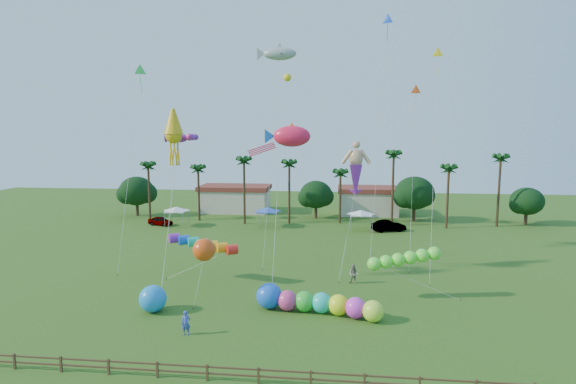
# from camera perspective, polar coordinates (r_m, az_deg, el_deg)

# --- Properties ---
(ground) EXTENTS (160.00, 160.00, 0.00)m
(ground) POSITION_cam_1_polar(r_m,az_deg,el_deg) (33.24, -1.92, -17.90)
(ground) COLOR #285116
(ground) RESTS_ON ground
(tree_line) EXTENTS (69.46, 8.91, 11.00)m
(tree_line) POSITION_cam_1_polar(r_m,az_deg,el_deg) (74.40, 5.51, -0.26)
(tree_line) COLOR #3A2819
(tree_line) RESTS_ON ground
(buildings_row) EXTENTS (35.00, 7.00, 4.00)m
(buildings_row) POSITION_cam_1_polar(r_m,az_deg,el_deg) (81.00, 0.83, -1.22)
(buildings_row) COLOR beige
(buildings_row) RESTS_ON ground
(tent_row) EXTENTS (31.00, 4.00, 0.60)m
(tent_row) POSITION_cam_1_polar(r_m,az_deg,el_deg) (67.84, -2.68, -2.29)
(tent_row) COLOR white
(tent_row) RESTS_ON ground
(fence) EXTENTS (36.12, 0.12, 1.00)m
(fence) POSITION_cam_1_polar(r_m,az_deg,el_deg) (27.69, -3.79, -22.02)
(fence) COLOR brown
(fence) RESTS_ON ground
(car_a) EXTENTS (4.31, 2.71, 1.37)m
(car_a) POSITION_cam_1_polar(r_m,az_deg,el_deg) (72.79, -15.89, -3.55)
(car_a) COLOR #4C4C54
(car_a) RESTS_ON ground
(car_b) EXTENTS (5.18, 3.14, 1.61)m
(car_b) POSITION_cam_1_polar(r_m,az_deg,el_deg) (67.37, 12.67, -4.22)
(car_b) COLOR #4C4C54
(car_b) RESTS_ON ground
(spectator_a) EXTENTS (0.70, 0.52, 1.76)m
(spectator_a) POSITION_cam_1_polar(r_m,az_deg,el_deg) (33.92, -12.84, -15.92)
(spectator_a) COLOR #364EBE
(spectator_a) RESTS_ON ground
(spectator_b) EXTENTS (1.12, 1.01, 1.87)m
(spectator_b) POSITION_cam_1_polar(r_m,az_deg,el_deg) (43.81, 8.33, -10.29)
(spectator_b) COLOR gray
(spectator_b) RESTS_ON ground
(caterpillar_inflatable) EXTENTS (10.31, 3.85, 2.11)m
(caterpillar_inflatable) POSITION_cam_1_polar(r_m,az_deg,el_deg) (36.82, 3.25, -13.81)
(caterpillar_inflatable) COLOR #D7387E
(caterpillar_inflatable) RESTS_ON ground
(blue_ball) EXTENTS (2.17, 2.17, 2.17)m
(blue_ball) POSITION_cam_1_polar(r_m,az_deg,el_deg) (38.48, -16.79, -12.85)
(blue_ball) COLOR #1985E8
(blue_ball) RESTS_ON ground
(rainbow_tube) EXTENTS (8.60, 3.47, 3.92)m
(rainbow_tube) POSITION_cam_1_polar(r_m,az_deg,el_deg) (43.05, -9.44, -7.17)
(rainbow_tube) COLOR red
(rainbow_tube) RESTS_ON ground
(green_worm) EXTENTS (10.62, 3.12, 3.84)m
(green_worm) POSITION_cam_1_polar(r_m,az_deg,el_deg) (39.52, 10.86, -8.97)
(green_worm) COLOR #5EF736
(green_worm) RESTS_ON ground
(orange_ball_kite) EXTENTS (2.38, 2.38, 5.89)m
(orange_ball_kite) POSITION_cam_1_polar(r_m,az_deg,el_deg) (36.86, -10.61, -7.23)
(orange_ball_kite) COLOR #E74812
(orange_ball_kite) RESTS_ON ground
(merman_kite) EXTENTS (2.88, 5.06, 13.00)m
(merman_kite) POSITION_cam_1_polar(r_m,az_deg,el_deg) (46.14, 8.61, 2.57)
(merman_kite) COLOR tan
(merman_kite) RESTS_ON ground
(fish_kite) EXTENTS (5.72, 7.38, 15.09)m
(fish_kite) POSITION_cam_1_polar(r_m,az_deg,el_deg) (43.79, 0.49, 7.09)
(fish_kite) COLOR #F91B44
(fish_kite) RESTS_ON ground
(shark_kite) EXTENTS (4.91, 6.39, 23.81)m
(shark_kite) POSITION_cam_1_polar(r_m,az_deg,el_deg) (51.67, -1.04, 17.14)
(shark_kite) COLOR #929A9F
(shark_kite) RESTS_ON ground
(squid_kite) EXTENTS (2.21, 4.48, 16.55)m
(squid_kite) POSITION_cam_1_polar(r_m,az_deg,el_deg) (42.43, -14.31, 7.02)
(squid_kite) COLOR #EDAC13
(squid_kite) RESTS_ON ground
(lobster_kite) EXTENTS (3.39, 4.71, 14.40)m
(lobster_kite) POSITION_cam_1_polar(r_m,az_deg,el_deg) (43.85, -13.70, 6.67)
(lobster_kite) COLOR purple
(lobster_kite) RESTS_ON ground
(delta_kite_red) EXTENTS (1.45, 4.71, 19.41)m
(delta_kite_red) POSITION_cam_1_polar(r_m,az_deg,el_deg) (50.78, 15.92, 11.98)
(delta_kite_red) COLOR #F6541B
(delta_kite_red) RESTS_ON ground
(delta_kite_yellow) EXTENTS (1.26, 3.82, 22.41)m
(delta_kite_yellow) POSITION_cam_1_polar(r_m,az_deg,el_deg) (46.88, 18.47, 15.84)
(delta_kite_yellow) COLOR yellow
(delta_kite_yellow) RESTS_ON ground
(delta_kite_green) EXTENTS (2.44, 4.01, 21.27)m
(delta_kite_green) POSITION_cam_1_polar(r_m,az_deg,el_deg) (49.71, -18.29, 14.12)
(delta_kite_green) COLOR #34DF55
(delta_kite_green) RESTS_ON ground
(delta_kite_blue) EXTENTS (2.27, 3.98, 27.04)m
(delta_kite_blue) POSITION_cam_1_polar(r_m,az_deg,el_deg) (52.60, 12.51, 20.15)
(delta_kite_blue) COLOR blue
(delta_kite_blue) RESTS_ON ground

